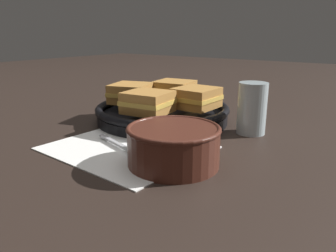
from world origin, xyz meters
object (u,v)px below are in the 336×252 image
(sandwich_near_left, at_px, (196,98))
(sandwich_far_left, at_px, (131,93))
(soup_bowl, at_px, (174,143))
(skillet, at_px, (162,113))
(spoon, at_px, (131,151))
(drinking_glass, at_px, (252,108))
(sandwich_far_right, at_px, (148,102))
(sandwich_near_right, at_px, (174,90))

(sandwich_near_left, relative_size, sandwich_far_left, 0.83)
(soup_bowl, distance_m, skillet, 0.28)
(skillet, xyz_separation_m, sandwich_near_left, (0.08, 0.02, 0.04))
(soup_bowl, bearing_deg, spoon, -174.67)
(sandwich_far_left, height_order, drinking_glass, drinking_glass)
(sandwich_far_right, bearing_deg, sandwich_far_left, 150.23)
(soup_bowl, xyz_separation_m, spoon, (-0.09, -0.01, -0.03))
(skillet, distance_m, sandwich_near_left, 0.10)
(spoon, bearing_deg, sandwich_near_left, 108.13)
(sandwich_near_right, bearing_deg, sandwich_far_right, -74.77)
(spoon, bearing_deg, sandwich_far_right, 133.15)
(sandwich_far_left, bearing_deg, drinking_glass, 11.03)
(sandwich_near_right, bearing_deg, drinking_glass, -11.31)
(skillet, bearing_deg, sandwich_near_left, 14.16)
(sandwich_near_left, bearing_deg, sandwich_near_right, 150.23)
(sandwich_near_left, relative_size, sandwich_near_right, 0.92)
(spoon, height_order, skillet, skillet)
(soup_bowl, distance_m, sandwich_far_right, 0.20)
(sandwich_far_right, bearing_deg, drinking_glass, 31.63)
(soup_bowl, height_order, sandwich_near_right, sandwich_near_right)
(soup_bowl, distance_m, sandwich_near_right, 0.35)
(sandwich_far_right, relative_size, drinking_glass, 0.96)
(sandwich_near_left, height_order, sandwich_far_right, same)
(skillet, bearing_deg, sandwich_far_right, -73.82)
(skillet, bearing_deg, drinking_glass, 8.99)
(skillet, xyz_separation_m, sandwich_near_right, (-0.02, 0.08, 0.04))
(drinking_glass, bearing_deg, soup_bowl, -97.97)
(spoon, xyz_separation_m, sandwich_far_left, (-0.17, 0.19, 0.06))
(sandwich_far_left, xyz_separation_m, sandwich_far_right, (0.10, -0.06, 0.00))
(sandwich_near_right, relative_size, drinking_glass, 0.98)
(spoon, height_order, drinking_glass, drinking_glass)
(sandwich_far_left, relative_size, drinking_glass, 1.08)
(sandwich_near_left, height_order, sandwich_far_left, same)
(soup_bowl, height_order, sandwich_near_left, sandwich_near_left)
(spoon, bearing_deg, sandwich_near_right, 126.82)
(sandwich_near_right, xyz_separation_m, drinking_glass, (0.23, -0.05, -0.01))
(skillet, height_order, drinking_glass, drinking_glass)
(sandwich_near_left, distance_m, sandwich_far_left, 0.17)
(spoon, relative_size, skillet, 0.38)
(sandwich_near_right, bearing_deg, soup_bowl, -55.26)
(sandwich_far_left, distance_m, sandwich_far_right, 0.12)
(skillet, relative_size, sandwich_far_left, 3.50)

